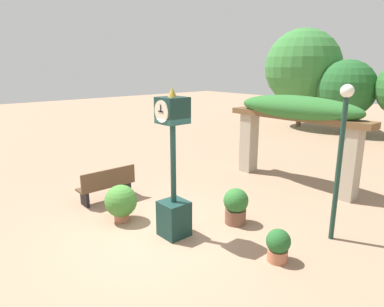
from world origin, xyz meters
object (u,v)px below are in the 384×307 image
(pedestal_clock, at_px, (173,176))
(park_bench, at_px, (107,185))
(potted_plant_near_left, at_px, (236,205))
(potted_plant_far_left, at_px, (278,245))
(potted_plant_near_right, at_px, (121,202))
(lamp_post, at_px, (341,144))

(pedestal_clock, xyz_separation_m, park_bench, (-2.65, -0.15, -0.87))
(potted_plant_near_left, height_order, potted_plant_far_left, potted_plant_near_left)
(potted_plant_near_left, bearing_deg, pedestal_clock, -108.47)
(potted_plant_near_left, xyz_separation_m, potted_plant_far_left, (1.55, -0.59, -0.11))
(potted_plant_near_left, bearing_deg, potted_plant_far_left, -20.67)
(potted_plant_near_right, xyz_separation_m, potted_plant_far_left, (3.36, 1.30, -0.14))
(potted_plant_near_right, bearing_deg, pedestal_clock, 19.79)
(potted_plant_near_left, bearing_deg, park_bench, -153.63)
(pedestal_clock, bearing_deg, park_bench, -176.84)
(potted_plant_far_left, xyz_separation_m, lamp_post, (0.24, 1.54, 1.68))
(pedestal_clock, bearing_deg, potted_plant_far_left, 21.93)
(pedestal_clock, relative_size, potted_plant_far_left, 4.97)
(potted_plant_far_left, xyz_separation_m, park_bench, (-4.67, -0.96, 0.11))
(pedestal_clock, distance_m, lamp_post, 3.34)
(park_bench, distance_m, lamp_post, 5.73)
(potted_plant_near_left, height_order, park_bench, park_bench)
(pedestal_clock, xyz_separation_m, potted_plant_near_left, (0.47, 1.40, -0.87))
(potted_plant_near_right, xyz_separation_m, lamp_post, (3.60, 2.84, 1.54))
(potted_plant_near_right, height_order, potted_plant_far_left, potted_plant_near_right)
(park_bench, height_order, lamp_post, lamp_post)
(pedestal_clock, relative_size, potted_plant_near_right, 3.61)
(potted_plant_far_left, distance_m, park_bench, 4.77)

